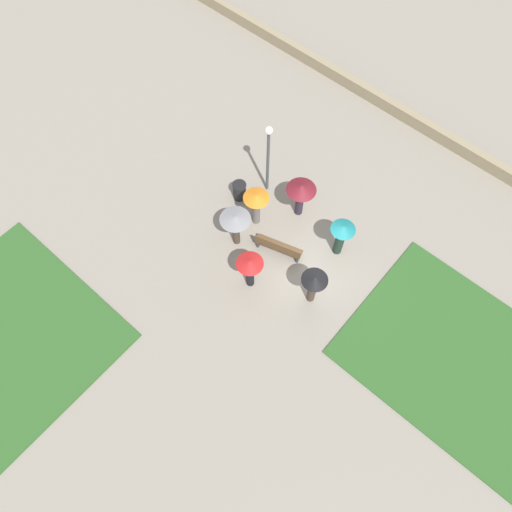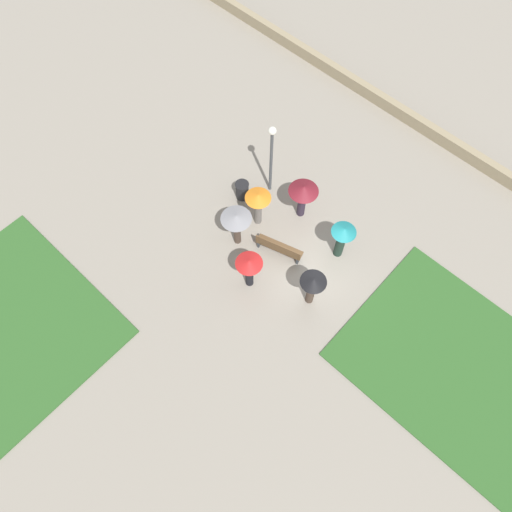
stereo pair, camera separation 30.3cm
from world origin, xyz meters
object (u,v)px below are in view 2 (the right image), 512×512
Objects in this scene: lamp_post at (271,151)px; crowd_person_orange at (258,202)px; crowd_person_grey at (236,222)px; crowd_person_teal at (342,238)px; crowd_person_maroon at (303,193)px; crowd_person_black at (312,286)px; crowd_person_red at (249,267)px; park_bench at (279,248)px; trash_bin at (242,190)px.

crowd_person_orange is (-0.73, 1.54, -1.09)m from lamp_post.
crowd_person_grey is at bearing -32.77° from crowd_person_orange.
crowd_person_maroon is (2.31, -0.41, 0.24)m from crowd_person_teal.
crowd_person_black is at bearing 148.47° from lamp_post.
crowd_person_red is (-1.66, 2.27, -0.05)m from crowd_person_orange.
crowd_person_orange reaches higher than crowd_person_black.
crowd_person_orange is at bearing 101.45° from crowd_person_maroon.
crowd_person_black is at bearing 145.58° from park_bench.
crowd_person_orange is at bearing -162.79° from crowd_person_grey.
crowd_person_red is (-2.99, 2.72, 0.91)m from trash_bin.
crowd_person_red is (-2.39, 3.80, -1.15)m from lamp_post.
lamp_post is 2.05× the size of crowd_person_black.
park_bench is 1.02× the size of crowd_person_orange.
crowd_person_red is at bearing 122.13° from lamp_post.
trash_bin is at bearing 61.12° from lamp_post.
crowd_person_orange is at bearing 39.93° from crowd_person_teal.
crowd_person_teal is (-4.66, -0.62, 0.80)m from trash_bin.
crowd_person_red is at bearing 137.63° from trash_bin.
crowd_person_red is (2.15, 1.02, 0.03)m from crowd_person_black.
crowd_person_orange is 1.03× the size of crowd_person_black.
lamp_post reaches higher than crowd_person_red.
crowd_person_grey is at bearing 123.21° from crowd_person_black.
lamp_post is 2.00× the size of crowd_person_orange.
crowd_person_teal reaches higher than park_bench.
lamp_post reaches higher than crowd_person_orange.
crowd_person_black is 2.38m from crowd_person_red.
crowd_person_grey is (-1.36, 1.70, 1.03)m from trash_bin.
park_bench is at bearing 161.09° from trash_bin.
crowd_person_black is 1.00× the size of crowd_person_red.
trash_bin is (0.60, 1.08, -2.06)m from lamp_post.
crowd_person_grey is 1.93m from crowd_person_red.
crowd_person_maroon reaches higher than crowd_person_red.
crowd_person_orange is at bearing 115.31° from lamp_post.
lamp_post is 2.03m from crowd_person_maroon.
crowd_person_teal is at bearing -137.09° from crowd_person_red.
crowd_person_black is (-5.13, 1.70, 0.88)m from trash_bin.
crowd_person_grey is (-0.03, 1.24, 0.07)m from crowd_person_orange.
crowd_person_maroon is at bearing -156.39° from trash_bin.
crowd_person_teal reaches higher than crowd_person_black.
park_bench is 2.35m from crowd_person_maroon.
crowd_person_maroon is at bearing -90.47° from park_bench.
trash_bin is at bearing 104.92° from crowd_person_black.
crowd_person_red is at bearing 148.72° from crowd_person_black.
trash_bin is at bearing 29.65° from crowd_person_teal.
crowd_person_maroon is at bearing 178.31° from lamp_post.
park_bench is at bearing 128.93° from crowd_person_grey.
crowd_person_teal is 2.37m from crowd_person_black.
park_bench is 3.74m from lamp_post.
park_bench is 1.03× the size of crowd_person_maroon.
crowd_person_black is 0.98× the size of crowd_person_maroon.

